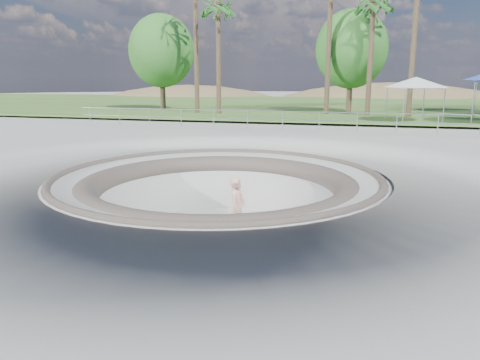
# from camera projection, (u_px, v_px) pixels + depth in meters

# --- Properties ---
(ground) EXTENTS (180.00, 180.00, 0.00)m
(ground) POSITION_uv_depth(u_px,v_px,m) (218.00, 176.00, 14.61)
(ground) COLOR #AFAEA9
(ground) RESTS_ON ground
(skate_bowl) EXTENTS (14.00, 14.00, 4.10)m
(skate_bowl) POSITION_uv_depth(u_px,v_px,m) (218.00, 232.00, 15.01)
(skate_bowl) COLOR #AFAEA9
(skate_bowl) RESTS_ON ground
(grass_strip) EXTENTS (180.00, 36.00, 0.12)m
(grass_strip) POSITION_uv_depth(u_px,v_px,m) (320.00, 105.00, 46.66)
(grass_strip) COLOR #356227
(grass_strip) RESTS_ON ground
(distant_hills) EXTENTS (103.20, 45.00, 28.60)m
(distant_hills) POSITION_uv_depth(u_px,v_px,m) (358.00, 146.00, 69.16)
(distant_hills) COLOR brown
(distant_hills) RESTS_ON ground
(safety_railing) EXTENTS (25.00, 0.06, 1.03)m
(safety_railing) POSITION_uv_depth(u_px,v_px,m) (283.00, 120.00, 25.79)
(safety_railing) COLOR gray
(safety_railing) RESTS_ON ground
(skateboard) EXTENTS (0.77, 0.42, 0.08)m
(skateboard) POSITION_uv_depth(u_px,v_px,m) (237.00, 238.00, 14.42)
(skateboard) COLOR #9C6B3E
(skateboard) RESTS_ON ground
(skater) EXTENTS (0.54, 0.75, 1.90)m
(skater) POSITION_uv_depth(u_px,v_px,m) (237.00, 208.00, 14.21)
(skater) COLOR #EBAE98
(skater) RESTS_ON skateboard
(canopy_white) EXTENTS (5.06, 5.06, 2.74)m
(canopy_white) POSITION_uv_depth(u_px,v_px,m) (416.00, 82.00, 29.19)
(canopy_white) COLOR gray
(canopy_white) RESTS_ON ground
(palm_b) EXTENTS (2.60, 2.60, 8.90)m
(palm_b) POSITION_uv_depth(u_px,v_px,m) (218.00, 10.00, 34.04)
(palm_b) COLOR brown
(palm_b) RESTS_ON ground
(palm_d) EXTENTS (2.60, 2.60, 8.90)m
(palm_d) POSITION_uv_depth(u_px,v_px,m) (373.00, 6.00, 32.21)
(palm_d) COLOR brown
(palm_d) RESTS_ON ground
(bushy_tree_left) EXTENTS (5.52, 5.02, 7.96)m
(bushy_tree_left) POSITION_uv_depth(u_px,v_px,m) (161.00, 51.00, 38.98)
(bushy_tree_left) COLOR brown
(bushy_tree_left) RESTS_ON ground
(bushy_tree_mid) EXTENTS (5.50, 5.00, 7.93)m
(bushy_tree_mid) POSITION_uv_depth(u_px,v_px,m) (351.00, 49.00, 35.90)
(bushy_tree_mid) COLOR brown
(bushy_tree_mid) RESTS_ON ground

